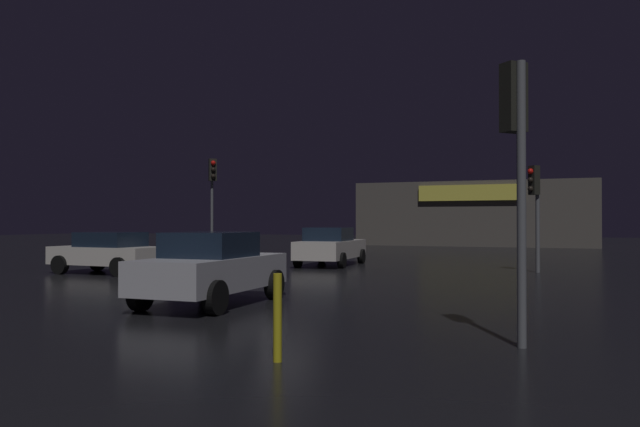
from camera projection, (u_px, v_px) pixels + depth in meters
The scene contains 9 objects.
ground_plane at pixel (272, 284), 18.39m from camera, with size 120.00×120.00×0.00m, color black.
store_building at pixel (479, 214), 49.05m from camera, with size 16.95×9.35×4.65m.
traffic_signal_main at pixel (516, 139), 9.30m from camera, with size 0.42×0.42×4.13m.
traffic_signal_cross_left at pixel (535, 197), 22.48m from camera, with size 0.42×0.42×3.76m.
traffic_signal_cross_right at pixel (212, 185), 27.82m from camera, with size 0.41×0.43×4.52m.
car_near at pixel (212, 268), 13.87m from camera, with size 2.04×4.16×1.58m.
car_far at pixel (331, 246), 26.13m from camera, with size 2.26×4.68×1.55m.
car_crossing at pixel (108, 252), 22.07m from camera, with size 3.98×2.10×1.43m.
bollard_kerb_b at pixel (278, 318), 8.25m from camera, with size 0.11×0.11×1.14m, color gold.
Camera 1 is at (8.19, -16.55, 1.82)m, focal length 35.91 mm.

